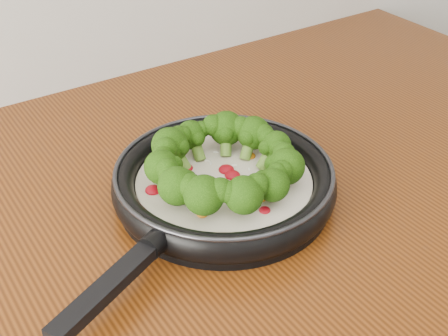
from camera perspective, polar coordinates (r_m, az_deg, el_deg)
skillet at (r=0.81m, az=-0.14°, el=-1.00°), size 0.50×0.40×0.09m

